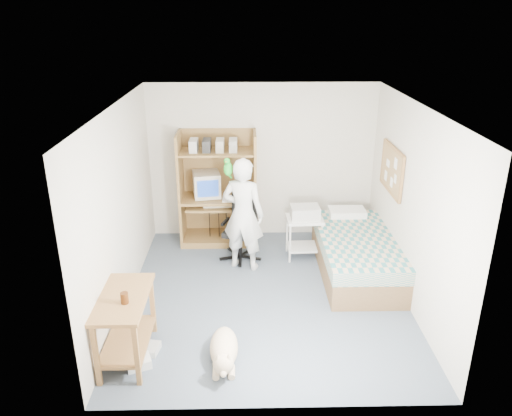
# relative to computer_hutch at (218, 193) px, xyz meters

# --- Properties ---
(floor) EXTENTS (4.00, 4.00, 0.00)m
(floor) POSITION_rel_computer_hutch_xyz_m (0.70, -1.74, -0.82)
(floor) COLOR #475461
(floor) RESTS_ON ground
(wall_back) EXTENTS (3.60, 0.02, 2.50)m
(wall_back) POSITION_rel_computer_hutch_xyz_m (0.70, 0.26, 0.43)
(wall_back) COLOR beige
(wall_back) RESTS_ON floor
(wall_right) EXTENTS (0.02, 4.00, 2.50)m
(wall_right) POSITION_rel_computer_hutch_xyz_m (2.50, -1.74, 0.43)
(wall_right) COLOR beige
(wall_right) RESTS_ON floor
(wall_left) EXTENTS (0.02, 4.00, 2.50)m
(wall_left) POSITION_rel_computer_hutch_xyz_m (-1.10, -1.74, 0.43)
(wall_left) COLOR beige
(wall_left) RESTS_ON floor
(ceiling) EXTENTS (3.60, 4.00, 0.02)m
(ceiling) POSITION_rel_computer_hutch_xyz_m (0.70, -1.74, 1.68)
(ceiling) COLOR white
(ceiling) RESTS_ON wall_back
(computer_hutch) EXTENTS (1.20, 0.63, 1.80)m
(computer_hutch) POSITION_rel_computer_hutch_xyz_m (0.00, 0.00, 0.00)
(computer_hutch) COLOR brown
(computer_hutch) RESTS_ON floor
(bed) EXTENTS (1.02, 2.02, 0.66)m
(bed) POSITION_rel_computer_hutch_xyz_m (2.00, -1.12, -0.53)
(bed) COLOR brown
(bed) RESTS_ON floor
(side_desk) EXTENTS (0.50, 1.00, 0.75)m
(side_desk) POSITION_rel_computer_hutch_xyz_m (-0.85, -2.94, -0.33)
(side_desk) COLOR brown
(side_desk) RESTS_ON floor
(corkboard) EXTENTS (0.04, 0.94, 0.66)m
(corkboard) POSITION_rel_computer_hutch_xyz_m (2.47, -0.84, 0.63)
(corkboard) COLOR olive
(corkboard) RESTS_ON wall_right
(office_chair) EXTENTS (0.57, 0.57, 1.00)m
(office_chair) POSITION_rel_computer_hutch_xyz_m (0.37, -0.62, -0.47)
(office_chair) COLOR black
(office_chair) RESTS_ON floor
(person) EXTENTS (0.70, 0.57, 1.66)m
(person) POSITION_rel_computer_hutch_xyz_m (0.40, -0.92, 0.01)
(person) COLOR silver
(person) RESTS_ON floor
(parrot) EXTENTS (0.12, 0.21, 0.33)m
(parrot) POSITION_rel_computer_hutch_xyz_m (0.20, -0.91, 0.69)
(parrot) COLOR #15911D
(parrot) RESTS_ON person
(dog) EXTENTS (0.32, 0.95, 0.35)m
(dog) POSITION_rel_computer_hutch_xyz_m (0.19, -3.06, -0.67)
(dog) COLOR #D3B48E
(dog) RESTS_ON floor
(printer_cart) EXTENTS (0.55, 0.45, 0.64)m
(printer_cart) POSITION_rel_computer_hutch_xyz_m (1.31, -0.62, -0.40)
(printer_cart) COLOR silver
(printer_cart) RESTS_ON floor
(printer) EXTENTS (0.43, 0.34, 0.18)m
(printer) POSITION_rel_computer_hutch_xyz_m (1.31, -0.62, -0.09)
(printer) COLOR #B2B2AD
(printer) RESTS_ON printer_cart
(crt_monitor) EXTENTS (0.47, 0.49, 0.39)m
(crt_monitor) POSITION_rel_computer_hutch_xyz_m (-0.18, 0.01, 0.14)
(crt_monitor) COLOR beige
(crt_monitor) RESTS_ON computer_hutch
(keyboard) EXTENTS (0.46, 0.18, 0.03)m
(keyboard) POSITION_rel_computer_hutch_xyz_m (-0.01, -0.16, -0.15)
(keyboard) COLOR beige
(keyboard) RESTS_ON computer_hutch
(pencil_cup) EXTENTS (0.08, 0.08, 0.12)m
(pencil_cup) POSITION_rel_computer_hutch_xyz_m (0.31, -0.09, -0.00)
(pencil_cup) COLOR gold
(pencil_cup) RESTS_ON computer_hutch
(drink_glass) EXTENTS (0.08, 0.08, 0.12)m
(drink_glass) POSITION_rel_computer_hutch_xyz_m (-0.80, -3.06, -0.01)
(drink_glass) COLOR #41200A
(drink_glass) RESTS_ON side_desk
(floor_box_a) EXTENTS (0.30, 0.28, 0.10)m
(floor_box_a) POSITION_rel_computer_hutch_xyz_m (-0.71, -3.11, -0.77)
(floor_box_a) COLOR silver
(floor_box_a) RESTS_ON floor
(floor_box_b) EXTENTS (0.22, 0.25, 0.08)m
(floor_box_b) POSITION_rel_computer_hutch_xyz_m (-0.63, -2.88, -0.78)
(floor_box_b) COLOR #B0B1AC
(floor_box_b) RESTS_ON floor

